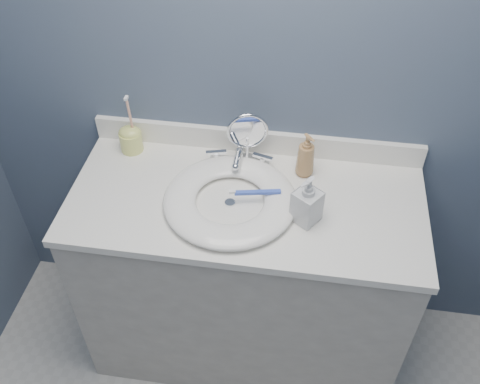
% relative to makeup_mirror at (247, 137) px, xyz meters
% --- Properties ---
extents(back_wall, '(2.20, 0.02, 2.40)m').
position_rel_makeup_mirror_xyz_m(back_wall, '(0.02, 0.08, 0.20)').
color(back_wall, '#48566D').
rests_on(back_wall, ground).
extents(vanity_cabinet, '(1.20, 0.55, 0.85)m').
position_rel_makeup_mirror_xyz_m(vanity_cabinet, '(0.02, -0.19, -0.57)').
color(vanity_cabinet, beige).
rests_on(vanity_cabinet, ground).
extents(countertop, '(1.22, 0.57, 0.03)m').
position_rel_makeup_mirror_xyz_m(countertop, '(0.02, -0.19, -0.13)').
color(countertop, white).
rests_on(countertop, vanity_cabinet).
extents(backsplash, '(1.22, 0.02, 0.09)m').
position_rel_makeup_mirror_xyz_m(backsplash, '(0.02, 0.07, -0.07)').
color(backsplash, white).
rests_on(backsplash, countertop).
extents(basin, '(0.45, 0.45, 0.04)m').
position_rel_makeup_mirror_xyz_m(basin, '(-0.03, -0.22, -0.10)').
color(basin, white).
rests_on(basin, countertop).
extents(drain, '(0.04, 0.04, 0.01)m').
position_rel_makeup_mirror_xyz_m(drain, '(-0.03, -0.22, -0.11)').
color(drain, silver).
rests_on(drain, countertop).
extents(faucet, '(0.25, 0.13, 0.07)m').
position_rel_makeup_mirror_xyz_m(faucet, '(-0.03, -0.02, -0.09)').
color(faucet, silver).
rests_on(faucet, countertop).
extents(makeup_mirror, '(0.15, 0.08, 0.22)m').
position_rel_makeup_mirror_xyz_m(makeup_mirror, '(0.00, 0.00, 0.00)').
color(makeup_mirror, silver).
rests_on(makeup_mirror, countertop).
extents(soap_bottle_amber, '(0.09, 0.09, 0.17)m').
position_rel_makeup_mirror_xyz_m(soap_bottle_amber, '(0.21, -0.03, -0.03)').
color(soap_bottle_amber, '#A77B4B').
rests_on(soap_bottle_amber, countertop).
extents(soap_bottle_clear, '(0.11, 0.11, 0.18)m').
position_rel_makeup_mirror_xyz_m(soap_bottle_clear, '(0.23, -0.25, -0.03)').
color(soap_bottle_clear, silver).
rests_on(soap_bottle_clear, countertop).
extents(toothbrush_holder, '(0.08, 0.08, 0.24)m').
position_rel_makeup_mirror_xyz_m(toothbrush_holder, '(-0.44, 0.01, -0.06)').
color(toothbrush_holder, '#DBE271').
rests_on(toothbrush_holder, countertop).
extents(toothbrush_lying, '(0.17, 0.05, 0.02)m').
position_rel_makeup_mirror_xyz_m(toothbrush_lying, '(0.06, -0.20, -0.07)').
color(toothbrush_lying, blue).
rests_on(toothbrush_lying, basin).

